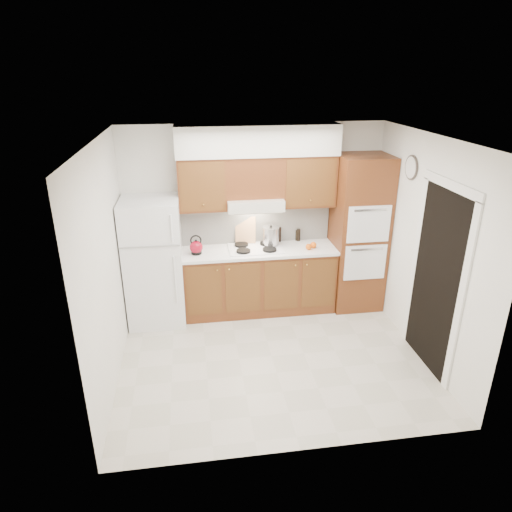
# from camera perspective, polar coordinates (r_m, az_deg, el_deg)

# --- Properties ---
(floor) EXTENTS (3.60, 3.60, 0.00)m
(floor) POSITION_cam_1_polar(r_m,az_deg,el_deg) (5.71, 1.97, -12.39)
(floor) COLOR beige
(floor) RESTS_ON ground
(ceiling) EXTENTS (3.60, 3.60, 0.00)m
(ceiling) POSITION_cam_1_polar(r_m,az_deg,el_deg) (4.73, 2.40, 14.40)
(ceiling) COLOR white
(ceiling) RESTS_ON wall_back
(wall_back) EXTENTS (3.60, 0.02, 2.60)m
(wall_back) POSITION_cam_1_polar(r_m,az_deg,el_deg) (6.47, -0.24, 4.82)
(wall_back) COLOR white
(wall_back) RESTS_ON floor
(wall_left) EXTENTS (0.02, 3.00, 2.60)m
(wall_left) POSITION_cam_1_polar(r_m,az_deg,el_deg) (5.09, -18.20, -1.41)
(wall_left) COLOR white
(wall_left) RESTS_ON floor
(wall_right) EXTENTS (0.02, 3.00, 2.60)m
(wall_right) POSITION_cam_1_polar(r_m,az_deg,el_deg) (5.67, 20.34, 0.77)
(wall_right) COLOR white
(wall_right) RESTS_ON floor
(fridge) EXTENTS (0.75, 0.72, 1.72)m
(fridge) POSITION_cam_1_polar(r_m,az_deg,el_deg) (6.25, -12.62, -0.72)
(fridge) COLOR white
(fridge) RESTS_ON floor
(base_cabinets) EXTENTS (2.11, 0.60, 0.90)m
(base_cabinets) POSITION_cam_1_polar(r_m,az_deg,el_deg) (6.51, 0.36, -3.12)
(base_cabinets) COLOR brown
(base_cabinets) RESTS_ON floor
(countertop) EXTENTS (2.13, 0.62, 0.04)m
(countertop) POSITION_cam_1_polar(r_m,az_deg,el_deg) (6.31, 0.39, 0.69)
(countertop) COLOR white
(countertop) RESTS_ON base_cabinets
(backsplash) EXTENTS (2.11, 0.03, 0.56)m
(backsplash) POSITION_cam_1_polar(r_m,az_deg,el_deg) (6.48, -0.00, 4.11)
(backsplash) COLOR white
(backsplash) RESTS_ON countertop
(oven_cabinet) EXTENTS (0.70, 0.65, 2.20)m
(oven_cabinet) POSITION_cam_1_polar(r_m,az_deg,el_deg) (6.59, 12.68, 2.75)
(oven_cabinet) COLOR brown
(oven_cabinet) RESTS_ON floor
(upper_cab_left) EXTENTS (0.63, 0.33, 0.70)m
(upper_cab_left) POSITION_cam_1_polar(r_m,az_deg,el_deg) (6.11, -6.77, 8.94)
(upper_cab_left) COLOR brown
(upper_cab_left) RESTS_ON wall_back
(upper_cab_right) EXTENTS (0.73, 0.33, 0.70)m
(upper_cab_right) POSITION_cam_1_polar(r_m,az_deg,el_deg) (6.31, 6.50, 9.39)
(upper_cab_right) COLOR brown
(upper_cab_right) RESTS_ON wall_back
(range_hood) EXTENTS (0.75, 0.45, 0.15)m
(range_hood) POSITION_cam_1_polar(r_m,az_deg,el_deg) (6.17, -0.18, 6.61)
(range_hood) COLOR silver
(range_hood) RESTS_ON wall_back
(upper_cab_over_hood) EXTENTS (0.75, 0.33, 0.55)m
(upper_cab_over_hood) POSITION_cam_1_polar(r_m,az_deg,el_deg) (6.15, -0.27, 9.90)
(upper_cab_over_hood) COLOR brown
(upper_cab_over_hood) RESTS_ON range_hood
(soffit) EXTENTS (2.13, 0.36, 0.40)m
(soffit) POSITION_cam_1_polar(r_m,az_deg,el_deg) (6.05, 0.23, 14.28)
(soffit) COLOR silver
(soffit) RESTS_ON wall_back
(cooktop) EXTENTS (0.74, 0.50, 0.01)m
(cooktop) POSITION_cam_1_polar(r_m,az_deg,el_deg) (6.32, -0.09, 0.95)
(cooktop) COLOR white
(cooktop) RESTS_ON countertop
(doorway) EXTENTS (0.02, 0.90, 2.10)m
(doorway) POSITION_cam_1_polar(r_m,az_deg,el_deg) (5.48, 21.55, -3.01)
(doorway) COLOR black
(doorway) RESTS_ON floor
(wall_clock) EXTENTS (0.02, 0.30, 0.30)m
(wall_clock) POSITION_cam_1_polar(r_m,az_deg,el_deg) (5.90, 18.86, 10.43)
(wall_clock) COLOR #3F3833
(wall_clock) RESTS_ON wall_right
(kettle) EXTENTS (0.21, 0.21, 0.18)m
(kettle) POSITION_cam_1_polar(r_m,az_deg,el_deg) (6.16, -7.49, 1.09)
(kettle) COLOR maroon
(kettle) RESTS_ON countertop
(cutting_board) EXTENTS (0.29, 0.13, 0.37)m
(cutting_board) POSITION_cam_1_polar(r_m,az_deg,el_deg) (6.46, -1.33, 3.28)
(cutting_board) COLOR tan
(cutting_board) RESTS_ON countertop
(stock_pot) EXTENTS (0.25, 0.25, 0.23)m
(stock_pot) POSITION_cam_1_polar(r_m,az_deg,el_deg) (6.39, 1.86, 2.55)
(stock_pot) COLOR #BABBBF
(stock_pot) RESTS_ON cooktop
(condiment_a) EXTENTS (0.08, 0.08, 0.22)m
(condiment_a) POSITION_cam_1_polar(r_m,az_deg,el_deg) (6.56, 2.91, 2.72)
(condiment_a) COLOR black
(condiment_a) RESTS_ON countertop
(condiment_b) EXTENTS (0.06, 0.06, 0.18)m
(condiment_b) POSITION_cam_1_polar(r_m,az_deg,el_deg) (6.62, 5.32, 2.64)
(condiment_b) COLOR black
(condiment_b) RESTS_ON countertop
(condiment_c) EXTENTS (0.06, 0.06, 0.15)m
(condiment_c) POSITION_cam_1_polar(r_m,az_deg,el_deg) (6.63, 5.19, 2.57)
(condiment_c) COLOR black
(condiment_c) RESTS_ON countertop
(orange_near) EXTENTS (0.10, 0.10, 0.09)m
(orange_near) POSITION_cam_1_polar(r_m,az_deg,el_deg) (6.38, 7.19, 1.37)
(orange_near) COLOR #F3590C
(orange_near) RESTS_ON countertop
(orange_far) EXTENTS (0.10, 0.10, 0.08)m
(orange_far) POSITION_cam_1_polar(r_m,az_deg,el_deg) (6.32, 6.60, 1.15)
(orange_far) COLOR #D75E0B
(orange_far) RESTS_ON countertop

